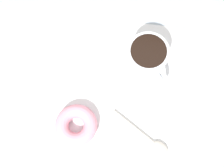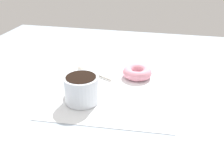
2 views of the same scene
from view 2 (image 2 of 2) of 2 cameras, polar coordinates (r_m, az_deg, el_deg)
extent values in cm
cube|color=#99A8B7|center=(69.43, -1.35, -2.76)|extent=(120.00, 120.00, 2.00)
cube|color=white|center=(69.62, 0.00, -1.56)|extent=(34.40, 34.40, 0.30)
cylinder|color=silver|center=(63.54, -6.95, -1.20)|extent=(8.75, 8.75, 6.89)
cylinder|color=black|center=(62.01, -7.12, 1.42)|extent=(7.55, 7.55, 0.60)
torus|color=silver|center=(67.35, -8.80, 0.47)|extent=(4.04, 3.96, 4.76)
torus|color=pink|center=(76.88, 5.77, 2.69)|extent=(8.93, 8.93, 2.92)
ellipsoid|color=#B7B2A8|center=(82.05, -6.81, 3.56)|extent=(4.31, 3.82, 0.90)
cylinder|color=#B7B2A8|center=(77.68, -3.37, 2.10)|extent=(10.24, 5.86, 0.56)
camera|label=1|loc=(0.85, 0.50, 50.40)|focal=50.00mm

